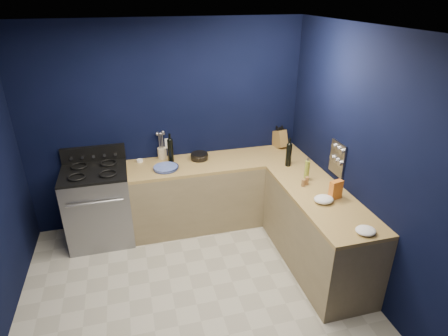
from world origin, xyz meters
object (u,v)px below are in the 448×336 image
object	(u,v)px
plate_stack	(166,168)
crouton_bag	(336,190)
gas_range	(99,206)
knife_block	(279,139)
utensil_crock	(162,153)

from	to	relation	value
plate_stack	crouton_bag	world-z (taller)	crouton_bag
gas_range	crouton_bag	xyz separation A→B (m)	(2.47, -1.22, 0.54)
knife_block	utensil_crock	bearing A→B (deg)	167.09
plate_stack	crouton_bag	bearing A→B (deg)	-35.29
gas_range	plate_stack	size ratio (longest dim) A/B	3.16
gas_range	crouton_bag	distance (m)	2.81
knife_block	plate_stack	bearing A→B (deg)	178.98
utensil_crock	crouton_bag	bearing A→B (deg)	-42.47
plate_stack	utensil_crock	bearing A→B (deg)	90.32
utensil_crock	knife_block	size ratio (longest dim) A/B	0.62
utensil_crock	crouton_bag	world-z (taller)	crouton_bag
knife_block	crouton_bag	world-z (taller)	knife_block
plate_stack	crouton_bag	distance (m)	2.00
gas_range	knife_block	world-z (taller)	knife_block
plate_stack	knife_block	size ratio (longest dim) A/B	1.27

